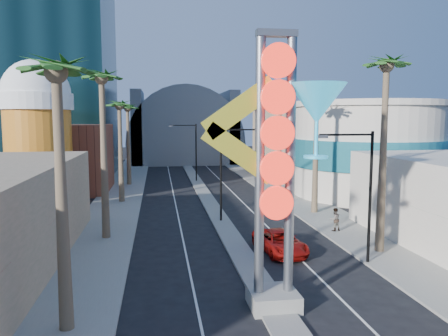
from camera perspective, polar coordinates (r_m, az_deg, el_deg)
sidewalk_west at (r=51.77m, az=-13.30°, el=-3.32°), size 5.00×100.00×0.15m
sidewalk_east at (r=53.63m, az=7.40°, el=-2.86°), size 5.00×100.00×0.15m
median at (r=54.79m, az=-3.09°, el=-2.61°), size 1.60×84.00×0.15m
hotel_tower at (r=71.78m, az=-23.26°, el=19.08°), size 20.00×20.00×50.00m
brick_filler_west at (r=55.14m, az=-19.90°, el=1.18°), size 10.00×10.00×8.00m
filler_east at (r=67.37m, az=9.74°, el=3.22°), size 10.00×20.00×10.00m
beer_mug at (r=47.37m, az=-23.16°, el=4.89°), size 7.00×7.00×14.50m
turquoise_building at (r=51.49m, az=18.17°, el=2.28°), size 16.60×16.60×10.60m
canopy at (r=88.12m, az=-5.24°, el=3.58°), size 22.00×16.00×22.00m
neon_sign at (r=19.79m, az=9.01°, el=2.28°), size 6.53×2.60×12.55m
streetlight_0 at (r=36.51m, az=0.45°, el=0.43°), size 3.79×0.25×8.00m
streetlight_1 at (r=60.16m, az=-4.18°, el=2.80°), size 3.79×0.25×8.00m
streetlight_2 at (r=26.93m, az=17.70°, el=-2.14°), size 3.45×0.25×8.00m
palm_0 at (r=18.30m, az=-21.01°, el=9.82°), size 2.40×2.40×11.70m
palm_1 at (r=32.15m, az=-15.68°, el=9.98°), size 2.40×2.40×12.70m
palm_2 at (r=46.02m, az=-13.49°, el=7.24°), size 2.40×2.40×11.20m
palm_3 at (r=57.99m, az=-12.49°, el=7.08°), size 2.40×2.40×11.20m
palm_5 at (r=29.59m, az=20.43°, el=11.01°), size 2.40×2.40×13.20m
palm_6 at (r=40.43m, az=12.03°, el=8.05°), size 2.40×2.40×11.70m
palm_7 at (r=51.87m, az=7.34°, el=8.75°), size 2.40×2.40×12.70m
red_pickup at (r=29.10m, az=7.32°, el=-9.55°), size 2.95×5.40×1.44m
pedestrian_b at (r=34.68m, az=14.27°, el=-6.53°), size 0.99×0.84×1.78m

